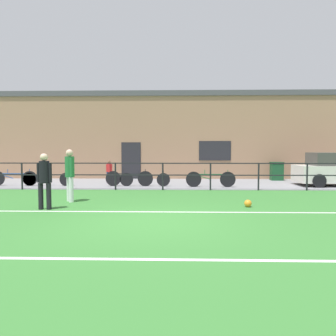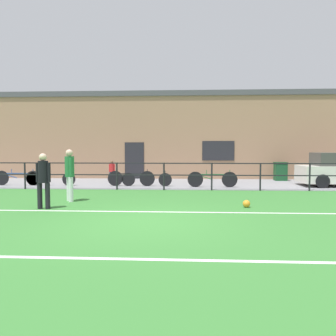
{
  "view_description": "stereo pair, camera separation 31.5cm",
  "coord_description": "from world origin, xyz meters",
  "px_view_note": "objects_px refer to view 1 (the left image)",
  "views": [
    {
      "loc": [
        0.61,
        -7.79,
        1.74
      ],
      "look_at": [
        0.27,
        4.13,
        1.04
      ],
      "focal_mm": 35.27,
      "sensor_mm": 36.0,
      "label": 1
    },
    {
      "loc": [
        0.92,
        -7.78,
        1.74
      ],
      "look_at": [
        0.27,
        4.13,
        1.04
      ],
      "focal_mm": 35.27,
      "sensor_mm": 36.0,
      "label": 2
    }
  ],
  "objects_px": {
    "trash_bin_0": "(277,171)",
    "player_striker": "(70,172)",
    "bicycle_parked_2": "(129,178)",
    "bicycle_parked_3": "(48,179)",
    "spectator_child": "(109,170)",
    "soccer_ball_match": "(248,203)",
    "bicycle_parked_0": "(145,179)",
    "bicycle_parked_4": "(13,178)",
    "player_goalkeeper": "(44,178)",
    "bicycle_parked_1": "(211,179)"
  },
  "relations": [
    {
      "from": "spectator_child",
      "to": "bicycle_parked_3",
      "type": "xyz_separation_m",
      "value": [
        -2.5,
        -1.71,
        -0.31
      ]
    },
    {
      "from": "player_striker",
      "to": "bicycle_parked_4",
      "type": "relative_size",
      "value": 0.78
    },
    {
      "from": "soccer_ball_match",
      "to": "player_goalkeeper",
      "type": "bearing_deg",
      "value": -174.62
    },
    {
      "from": "soccer_ball_match",
      "to": "trash_bin_0",
      "type": "xyz_separation_m",
      "value": [
        3.3,
        8.25,
        0.41
      ]
    },
    {
      "from": "bicycle_parked_0",
      "to": "bicycle_parked_3",
      "type": "xyz_separation_m",
      "value": [
        -4.5,
        -0.0,
        0.0
      ]
    },
    {
      "from": "bicycle_parked_4",
      "to": "trash_bin_0",
      "type": "xyz_separation_m",
      "value": [
        13.0,
        3.07,
        0.14
      ]
    },
    {
      "from": "spectator_child",
      "to": "player_striker",
      "type": "bearing_deg",
      "value": 82.57
    },
    {
      "from": "bicycle_parked_1",
      "to": "bicycle_parked_4",
      "type": "height_order",
      "value": "bicycle_parked_1"
    },
    {
      "from": "soccer_ball_match",
      "to": "bicycle_parked_2",
      "type": "relative_size",
      "value": 0.1
    },
    {
      "from": "bicycle_parked_2",
      "to": "trash_bin_0",
      "type": "height_order",
      "value": "trash_bin_0"
    },
    {
      "from": "player_striker",
      "to": "bicycle_parked_3",
      "type": "xyz_separation_m",
      "value": [
        -2.47,
        4.35,
        -0.63
      ]
    },
    {
      "from": "spectator_child",
      "to": "bicycle_parked_3",
      "type": "relative_size",
      "value": 0.48
    },
    {
      "from": "bicycle_parked_4",
      "to": "player_goalkeeper",
      "type": "bearing_deg",
      "value": -56.5
    },
    {
      "from": "player_goalkeeper",
      "to": "player_striker",
      "type": "height_order",
      "value": "player_striker"
    },
    {
      "from": "spectator_child",
      "to": "bicycle_parked_2",
      "type": "distance_m",
      "value": 2.15
    },
    {
      "from": "player_goalkeeper",
      "to": "bicycle_parked_4",
      "type": "xyz_separation_m",
      "value": [
        -3.8,
        5.74,
        -0.53
      ]
    },
    {
      "from": "player_striker",
      "to": "spectator_child",
      "type": "relative_size",
      "value": 1.54
    },
    {
      "from": "trash_bin_0",
      "to": "spectator_child",
      "type": "bearing_deg",
      "value": -171.33
    },
    {
      "from": "bicycle_parked_2",
      "to": "bicycle_parked_4",
      "type": "height_order",
      "value": "bicycle_parked_2"
    },
    {
      "from": "soccer_ball_match",
      "to": "player_striker",
      "type": "bearing_deg",
      "value": 171.6
    },
    {
      "from": "bicycle_parked_2",
      "to": "bicycle_parked_3",
      "type": "distance_m",
      "value": 3.78
    },
    {
      "from": "bicycle_parked_0",
      "to": "bicycle_parked_3",
      "type": "distance_m",
      "value": 4.5
    },
    {
      "from": "player_goalkeeper",
      "to": "bicycle_parked_0",
      "type": "distance_m",
      "value": 6.21
    },
    {
      "from": "bicycle_parked_3",
      "to": "trash_bin_0",
      "type": "xyz_separation_m",
      "value": [
        11.4,
        3.07,
        0.18
      ]
    },
    {
      "from": "soccer_ball_match",
      "to": "spectator_child",
      "type": "distance_m",
      "value": 8.89
    },
    {
      "from": "trash_bin_0",
      "to": "player_striker",
      "type": "bearing_deg",
      "value": -140.25
    },
    {
      "from": "soccer_ball_match",
      "to": "bicycle_parked_3",
      "type": "bearing_deg",
      "value": 147.35
    },
    {
      "from": "player_goalkeeper",
      "to": "player_striker",
      "type": "relative_size",
      "value": 0.94
    },
    {
      "from": "player_goalkeeper",
      "to": "soccer_ball_match",
      "type": "distance_m",
      "value": 5.97
    },
    {
      "from": "player_striker",
      "to": "bicycle_parked_0",
      "type": "relative_size",
      "value": 0.74
    },
    {
      "from": "bicycle_parked_0",
      "to": "bicycle_parked_3",
      "type": "relative_size",
      "value": 0.99
    },
    {
      "from": "player_goalkeeper",
      "to": "bicycle_parked_1",
      "type": "bearing_deg",
      "value": 49.48
    },
    {
      "from": "bicycle_parked_4",
      "to": "soccer_ball_match",
      "type": "bearing_deg",
      "value": -28.14
    },
    {
      "from": "bicycle_parked_1",
      "to": "player_goalkeeper",
      "type": "bearing_deg",
      "value": -133.85
    },
    {
      "from": "bicycle_parked_3",
      "to": "player_striker",
      "type": "bearing_deg",
      "value": -60.42
    },
    {
      "from": "player_striker",
      "to": "bicycle_parked_2",
      "type": "xyz_separation_m",
      "value": [
        1.31,
        4.35,
        -0.59
      ]
    },
    {
      "from": "bicycle_parked_3",
      "to": "bicycle_parked_0",
      "type": "bearing_deg",
      "value": 0.0
    },
    {
      "from": "soccer_ball_match",
      "to": "bicycle_parked_0",
      "type": "xyz_separation_m",
      "value": [
        -3.6,
        5.18,
        0.23
      ]
    },
    {
      "from": "bicycle_parked_1",
      "to": "trash_bin_0",
      "type": "height_order",
      "value": "trash_bin_0"
    },
    {
      "from": "soccer_ball_match",
      "to": "bicycle_parked_2",
      "type": "bearing_deg",
      "value": 129.75
    },
    {
      "from": "spectator_child",
      "to": "bicycle_parked_2",
      "type": "relative_size",
      "value": 0.51
    },
    {
      "from": "bicycle_parked_2",
      "to": "trash_bin_0",
      "type": "distance_m",
      "value": 8.21
    },
    {
      "from": "spectator_child",
      "to": "bicycle_parked_1",
      "type": "distance_m",
      "value": 5.35
    },
    {
      "from": "player_striker",
      "to": "bicycle_parked_0",
      "type": "distance_m",
      "value": 4.84
    },
    {
      "from": "bicycle_parked_0",
      "to": "bicycle_parked_4",
      "type": "xyz_separation_m",
      "value": [
        -6.1,
        0.0,
        0.04
      ]
    },
    {
      "from": "player_goalkeeper",
      "to": "bicycle_parked_0",
      "type": "height_order",
      "value": "player_goalkeeper"
    },
    {
      "from": "bicycle_parked_1",
      "to": "trash_bin_0",
      "type": "bearing_deg",
      "value": 40.19
    },
    {
      "from": "player_striker",
      "to": "bicycle_parked_3",
      "type": "bearing_deg",
      "value": -4.49
    },
    {
      "from": "player_goalkeeper",
      "to": "bicycle_parked_4",
      "type": "bearing_deg",
      "value": 126.83
    },
    {
      "from": "bicycle_parked_3",
      "to": "bicycle_parked_2",
      "type": "bearing_deg",
      "value": -0.0
    }
  ]
}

